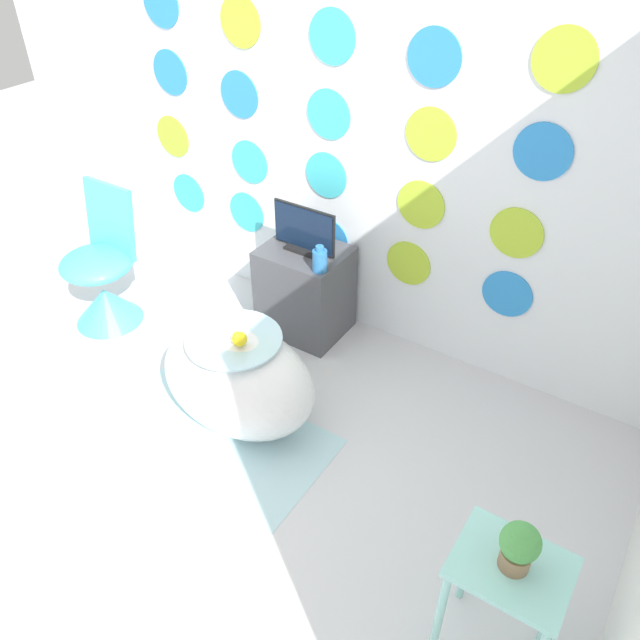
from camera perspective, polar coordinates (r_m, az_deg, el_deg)
The scene contains 11 objects.
ground_plane at distance 3.17m, azimuth -20.12°, elevation -17.04°, with size 12.00×12.00×0.00m, color silver.
wall_back_dotted at distance 3.57m, azimuth 0.82°, elevation 18.22°, with size 5.16×0.05×2.60m.
rug at distance 3.37m, azimuth -9.48°, elevation -10.22°, with size 1.21×0.68×0.01m.
bathtub at distance 3.24m, azimuth -7.49°, elevation -5.35°, with size 0.86×0.58×0.57m.
rubber_duck at distance 2.96m, azimuth -7.41°, elevation -1.69°, with size 0.07×0.08×0.09m.
chair at distance 4.15m, azimuth -19.21°, elevation 3.24°, with size 0.45×0.45×0.88m.
tv_cabinet at distance 3.83m, azimuth -1.34°, elevation 2.72°, with size 0.50×0.41×0.57m.
tv at distance 3.62m, azimuth -1.42°, elevation 8.07°, with size 0.41×0.12×0.28m.
vase at distance 3.46m, azimuth -0.03°, elevation 5.52°, with size 0.08×0.08×0.16m.
side_table at distance 2.43m, azimuth 16.62°, elevation -22.27°, with size 0.39×0.31×0.55m.
potted_plant_left at distance 2.23m, azimuth 17.74°, elevation -19.10°, with size 0.13×0.13×0.20m.
Camera 1 is at (1.80, -0.86, 2.46)m, focal length 35.00 mm.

